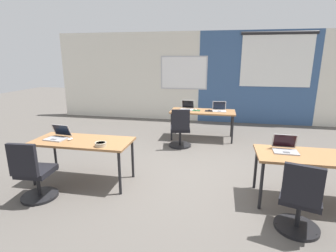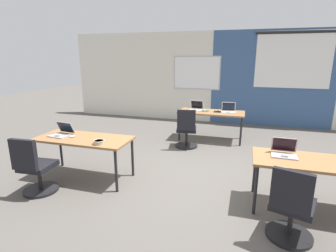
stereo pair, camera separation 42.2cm
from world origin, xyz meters
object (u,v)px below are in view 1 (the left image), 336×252
Objects in this scene: desk_far_center at (203,113)px; mouse_far_right at (209,110)px; desk_near_left at (83,144)px; laptop_near_left_end at (58,136)px; chair_near_left_end at (34,176)px; laptop_far_left at (187,108)px; desk_near_right at (317,160)px; laptop_near_right_inner at (285,148)px; chair_near_right_inner at (300,204)px; mouse_far_left at (196,110)px; snack_bowl at (101,144)px; mouse_near_left_end at (70,139)px; chair_far_left at (180,131)px; laptop_far_right at (219,109)px.

mouse_far_right reaches higher than desk_far_center.
laptop_near_left_end reaches higher than desk_near_left.
chair_near_left_end is (-0.40, -0.69, -0.28)m from desk_near_left.
desk_near_left is at bearing -108.97° from laptop_far_left.
chair_near_left_end is at bearing -121.64° from desk_far_center.
laptop_near_right_inner reaches higher than desk_near_right.
chair_near_left_end is 4.00m from laptop_far_left.
mouse_far_left is (-1.55, 3.55, 0.36)m from chair_near_right_inner.
mouse_far_left is at bearing -48.91° from chair_near_right_inner.
snack_bowl reaches higher than mouse_far_right.
desk_far_center is at bearing -6.07° from laptop_far_left.
chair_near_right_inner is (3.53, -0.04, 0.00)m from chair_near_left_end.
mouse_near_left_end is 0.79m from chair_near_left_end.
chair_near_right_inner is at bearing -86.99° from laptop_near_right_inner.
desk_far_center is 1.74× the size of chair_far_left.
laptop_near_left_end is 3.85m from laptop_far_right.
mouse_far_left is at bearing -179.96° from laptop_far_right.
laptop_near_right_inner is at bearing -51.72° from laptop_far_left.
desk_far_center is 0.43m from laptop_far_left.
laptop_near_right_inner is 2.95m from mouse_far_right.
chair_near_left_end reaches higher than desk_far_center.
desk_near_right is at bearing 6.33° from laptop_near_left_end.
chair_near_right_inner is 1.00× the size of chair_far_left.
snack_bowl is (-1.33, -3.01, 0.10)m from desk_far_center.
desk_near_right is at bearing 127.12° from chair_far_left.
desk_near_left is 2.42m from chair_far_left.
mouse_far_left is (-1.53, 2.71, -0.03)m from laptop_near_right_inner.
desk_far_center is 4.47× the size of laptop_far_left.
laptop_far_left is at bearing 126.77° from desk_near_right.
chair_near_left_end is 8.66× the size of mouse_far_left.
laptop_far_right reaches higher than mouse_near_left_end.
laptop_far_right is (2.59, 2.84, 0.00)m from laptop_near_left_end.
desk_near_left is at bearing -122.01° from desk_far_center.
desk_far_center is 4.11m from chair_near_left_end.
snack_bowl is (-0.88, -2.23, 0.38)m from chair_far_left.
mouse_near_left_end reaches higher than desk_near_left.
desk_near_left is 0.85m from chair_near_left_end.
desk_near_right is 1.74× the size of chair_near_left_end.
laptop_far_left reaches higher than chair_near_right_inner.
desk_near_left is at bearing -124.12° from chair_near_left_end.
desk_near_left is at bearing 4.22° from chair_near_right_inner.
chair_near_left_end is 1.03m from snack_bowl.
laptop_near_left_end is 3.31× the size of mouse_near_left_end.
chair_near_left_end is 4.21m from mouse_far_right.
snack_bowl is at bearing -100.54° from laptop_far_left.
laptop_near_right_inner is 0.92m from chair_near_right_inner.
chair_near_left_end reaches higher than mouse_far_left.
desk_near_left is 0.48m from snack_bowl.
mouse_far_right is at bearing -127.54° from chair_near_left_end.
laptop_far_right reaches higher than chair_far_left.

